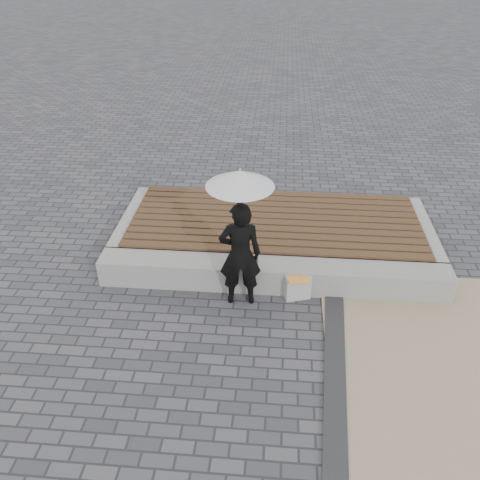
% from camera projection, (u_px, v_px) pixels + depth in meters
% --- Properties ---
extents(ground, '(80.00, 80.00, 0.00)m').
position_uv_depth(ground, '(268.00, 368.00, 5.93)').
color(ground, '#4F4E54').
rests_on(ground, ground).
extents(edging_band, '(0.61, 5.20, 0.04)m').
position_uv_depth(edging_band, '(335.00, 406.00, 5.45)').
color(edging_band, '#2C2C2F').
rests_on(edging_band, ground).
extents(seating_ledge, '(5.00, 0.45, 0.40)m').
position_uv_depth(seating_ledge, '(273.00, 275.00, 7.17)').
color(seating_ledge, '#A2A29D').
rests_on(seating_ledge, ground).
extents(timber_platform, '(5.00, 2.00, 0.40)m').
position_uv_depth(timber_platform, '(275.00, 231.00, 8.18)').
color(timber_platform, '#AEAEA9').
rests_on(timber_platform, ground).
extents(timber_decking, '(4.60, 2.00, 0.04)m').
position_uv_depth(timber_decking, '(275.00, 220.00, 8.06)').
color(timber_decking, brown).
rests_on(timber_decking, timber_platform).
extents(woman, '(0.60, 0.43, 1.54)m').
position_uv_depth(woman, '(240.00, 255.00, 6.59)').
color(woman, black).
rests_on(woman, ground).
extents(parasol, '(0.84, 0.84, 1.08)m').
position_uv_depth(parasol, '(240.00, 178.00, 5.99)').
color(parasol, '#BABABF').
rests_on(parasol, ground).
extents(handbag, '(0.32, 0.21, 0.21)m').
position_uv_depth(handbag, '(246.00, 262.00, 6.89)').
color(handbag, black).
rests_on(handbag, seating_ledge).
extents(canvas_tote, '(0.38, 0.24, 0.37)m').
position_uv_depth(canvas_tote, '(298.00, 287.00, 6.95)').
color(canvas_tote, beige).
rests_on(canvas_tote, ground).
extents(magazine, '(0.33, 0.26, 0.01)m').
position_uv_depth(magazine, '(299.00, 278.00, 6.81)').
color(magazine, '#F83D31').
rests_on(magazine, canvas_tote).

